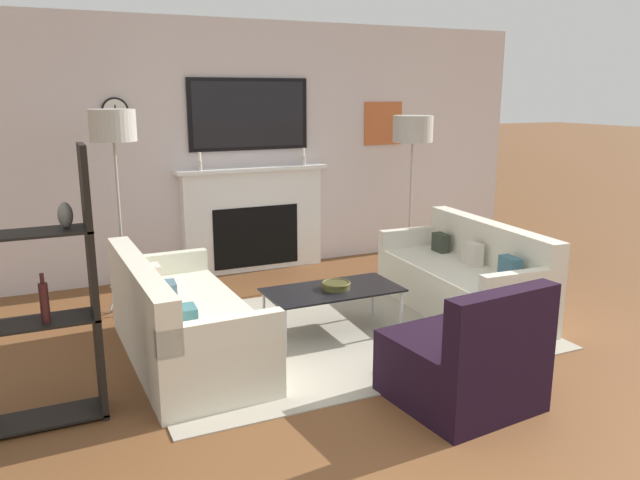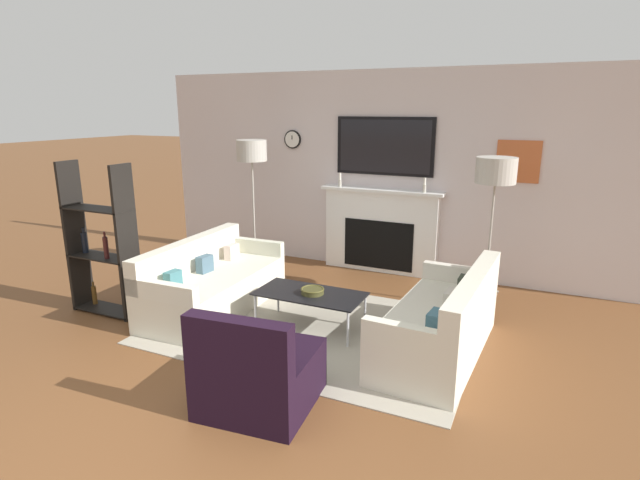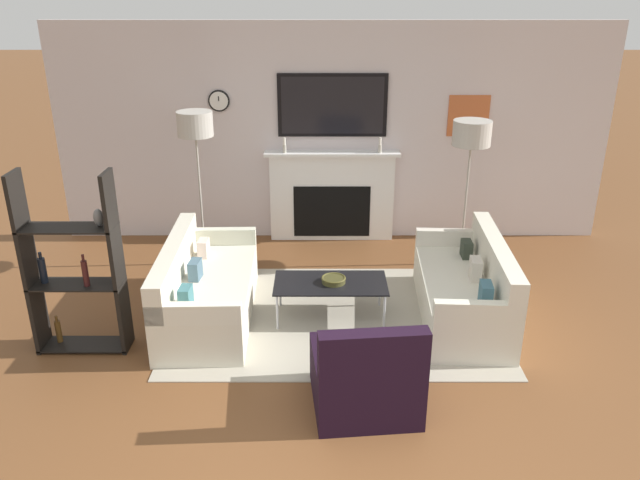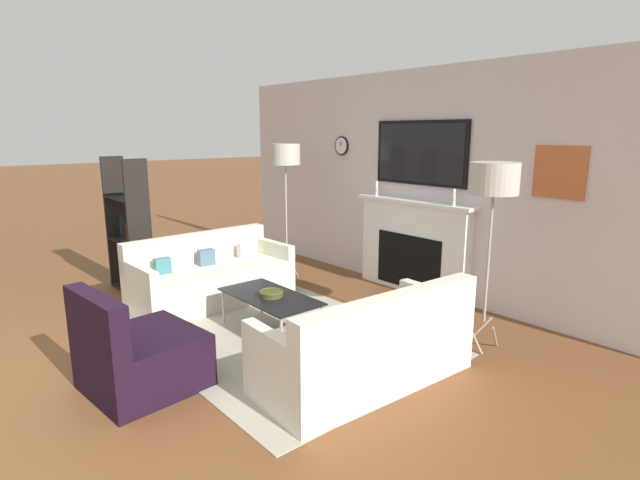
# 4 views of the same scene
# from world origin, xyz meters

# --- Properties ---
(fireplace_wall) EXTENTS (6.88, 0.28, 2.70)m
(fireplace_wall) POSITION_xyz_m (0.00, 4.68, 1.22)
(fireplace_wall) COLOR silver
(fireplace_wall) RESTS_ON ground_plane
(area_rug) EXTENTS (3.18, 2.23, 0.01)m
(area_rug) POSITION_xyz_m (0.00, 2.49, 0.01)
(area_rug) COLOR #A8A08E
(area_rug) RESTS_ON ground_plane
(couch_left) EXTENTS (0.86, 1.85, 0.78)m
(couch_left) POSITION_xyz_m (-1.28, 2.49, 0.28)
(couch_left) COLOR beige
(couch_left) RESTS_ON ground_plane
(couch_right) EXTENTS (0.86, 1.81, 0.80)m
(couch_right) POSITION_xyz_m (1.29, 2.48, 0.29)
(couch_right) COLOR beige
(couch_right) RESTS_ON ground_plane
(armchair) EXTENTS (0.87, 0.87, 0.84)m
(armchair) POSITION_xyz_m (0.20, 1.06, 0.27)
(armchair) COLOR black
(armchair) RESTS_ON ground_plane
(coffee_table) EXTENTS (1.10, 0.55, 0.39)m
(coffee_table) POSITION_xyz_m (-0.05, 2.48, 0.36)
(coffee_table) COLOR black
(coffee_table) RESTS_ON ground_plane
(decorative_bowl) EXTENTS (0.24, 0.24, 0.06)m
(decorative_bowl) POSITION_xyz_m (-0.02, 2.47, 0.42)
(decorative_bowl) COLOR #42401F
(decorative_bowl) RESTS_ON coffee_table
(floor_lamp_left) EXTENTS (0.39, 0.39, 1.82)m
(floor_lamp_left) POSITION_xyz_m (-1.52, 3.77, 1.65)
(floor_lamp_left) COLOR #9E998E
(floor_lamp_left) RESTS_ON ground_plane
(floor_lamp_right) EXTENTS (0.42, 0.42, 1.72)m
(floor_lamp_right) POSITION_xyz_m (1.52, 3.77, 1.55)
(floor_lamp_right) COLOR #9E998E
(floor_lamp_right) RESTS_ON ground_plane
(shelf_unit) EXTENTS (0.81, 0.28, 1.66)m
(shelf_unit) POSITION_xyz_m (-2.29, 1.93, 0.78)
(shelf_unit) COLOR black
(shelf_unit) RESTS_ON ground_plane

